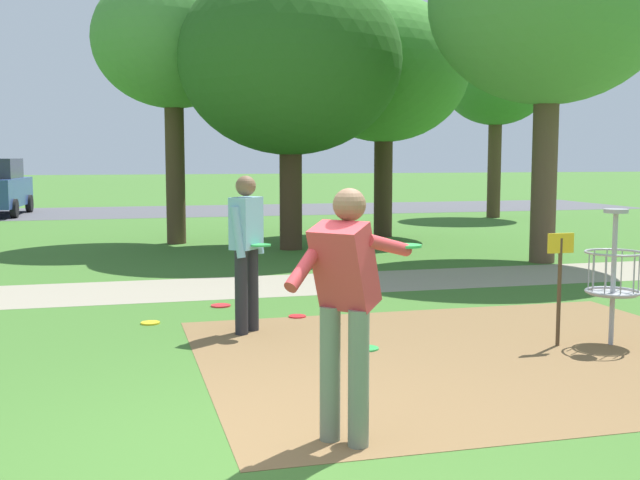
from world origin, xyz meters
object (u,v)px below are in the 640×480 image
at_px(frisbee_by_tee, 366,348).
at_px(tree_far_left, 549,2).
at_px(tree_mid_left, 384,70).
at_px(frisbee_far_right, 150,323).
at_px(tree_mid_right, 173,42).
at_px(tree_near_left, 496,80).
at_px(frisbee_mid_grass, 221,306).
at_px(tree_near_right, 290,60).
at_px(disc_golf_basket, 608,272).
at_px(frisbee_far_left, 297,316).
at_px(player_throwing, 346,298).
at_px(player_foreground_watching, 247,244).

xyz_separation_m(frisbee_by_tee, tree_far_left, (5.09, 5.35, 4.59)).
bearing_deg(tree_far_left, tree_mid_left, 104.13).
distance_m(frisbee_far_right, tree_mid_right, 9.49).
xyz_separation_m(frisbee_by_tee, tree_near_left, (9.10, 15.08, 4.25)).
distance_m(frisbee_mid_grass, tree_near_right, 7.31).
bearing_deg(tree_mid_left, frisbee_by_tee, -110.08).
relative_size(tree_near_right, tree_mid_left, 1.02).
bearing_deg(frisbee_far_right, tree_near_right, 64.77).
relative_size(disc_golf_basket, frisbee_by_tee, 5.35).
distance_m(frisbee_far_left, tree_mid_left, 10.41).
relative_size(frisbee_far_right, tree_near_right, 0.04).
bearing_deg(tree_mid_right, frisbee_far_right, -96.33).
relative_size(frisbee_by_tee, tree_far_left, 0.04).
bearing_deg(frisbee_far_left, tree_mid_right, 95.31).
distance_m(frisbee_far_left, frisbee_far_right, 1.72).
bearing_deg(tree_far_left, disc_golf_basket, -114.79).
xyz_separation_m(frisbee_mid_grass, frisbee_far_left, (0.80, -0.91, 0.00)).
distance_m(frisbee_mid_grass, frisbee_far_right, 1.25).
distance_m(frisbee_mid_grass, tree_mid_left, 10.03).
distance_m(frisbee_far_right, tree_near_right, 8.29).
relative_size(player_throwing, frisbee_far_left, 8.14).
height_order(frisbee_far_left, tree_far_left, tree_far_left).
distance_m(frisbee_far_left, tree_mid_right, 9.54).
height_order(frisbee_mid_grass, tree_mid_right, tree_mid_right).
bearing_deg(player_foreground_watching, tree_mid_left, 62.76).
xyz_separation_m(frisbee_far_right, tree_far_left, (7.12, 3.57, 4.59)).
height_order(disc_golf_basket, tree_near_left, tree_near_left).
height_order(player_foreground_watching, tree_near_right, tree_near_right).
height_order(frisbee_mid_grass, tree_mid_left, tree_mid_left).
bearing_deg(disc_golf_basket, tree_near_right, 98.41).
xyz_separation_m(tree_near_left, tree_mid_left, (-5.29, -4.65, -0.34)).
bearing_deg(frisbee_far_right, player_foreground_watching, -35.74).
bearing_deg(player_throwing, tree_mid_right, 90.80).
relative_size(disc_golf_basket, frisbee_far_left, 6.62).
bearing_deg(frisbee_far_right, tree_near_left, 50.10).
xyz_separation_m(frisbee_far_right, tree_near_right, (3.14, 6.65, 3.83)).
bearing_deg(player_foreground_watching, player_throwing, -88.36).
height_order(frisbee_mid_grass, tree_near_right, tree_near_right).
bearing_deg(tree_mid_right, frisbee_by_tee, -83.85).
xyz_separation_m(player_foreground_watching, frisbee_by_tee, (1.02, -1.05, -0.96)).
distance_m(disc_golf_basket, frisbee_by_tee, 2.57).
bearing_deg(frisbee_far_left, tree_far_left, 34.01).
distance_m(player_throwing, tree_mid_left, 13.98).
distance_m(frisbee_mid_grass, tree_far_left, 8.18).
xyz_separation_m(disc_golf_basket, frisbee_far_right, (-4.45, 2.21, -0.74)).
xyz_separation_m(player_foreground_watching, tree_mid_left, (4.83, 9.38, 2.95)).
distance_m(tree_mid_left, tree_far_left, 5.29).
relative_size(player_foreground_watching, frisbee_far_right, 7.84).
xyz_separation_m(frisbee_mid_grass, tree_near_right, (2.22, 5.81, 3.83)).
bearing_deg(tree_near_left, tree_mid_left, -138.69).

